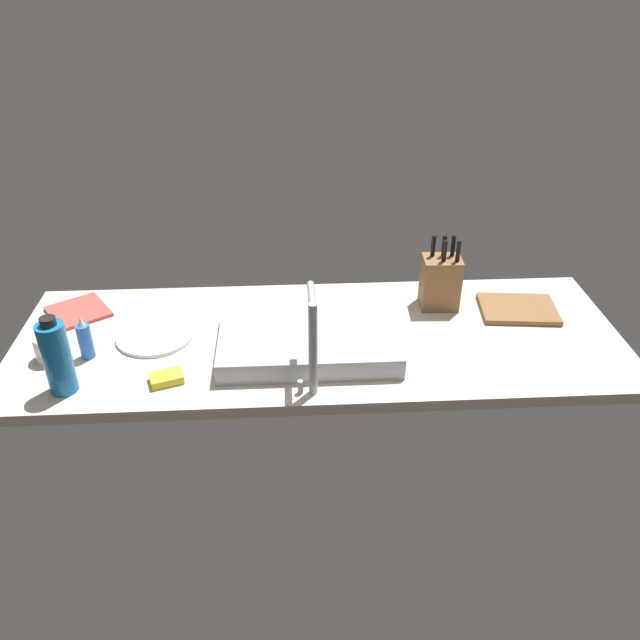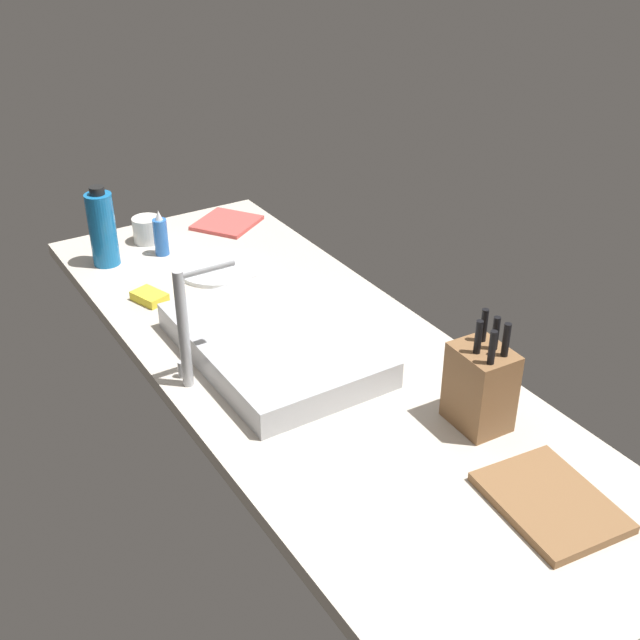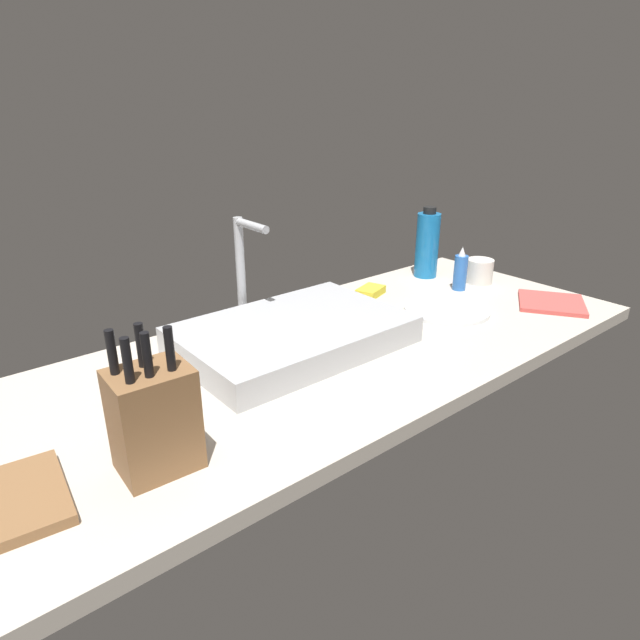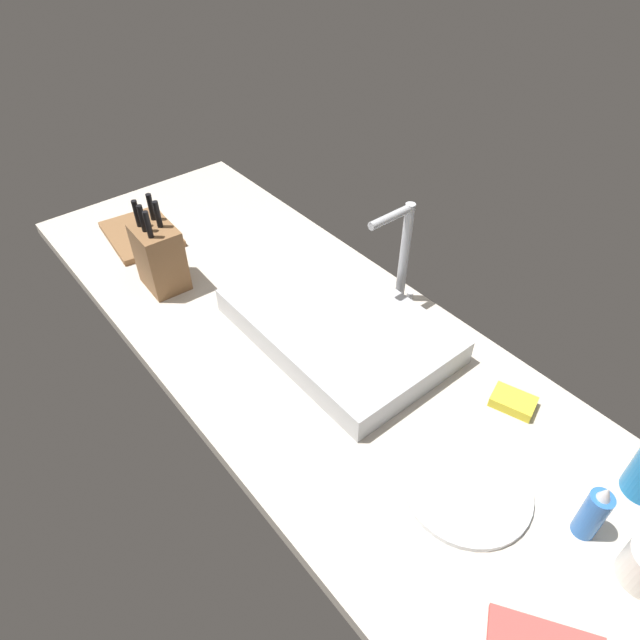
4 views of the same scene
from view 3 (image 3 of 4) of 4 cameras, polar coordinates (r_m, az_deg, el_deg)
countertop_slab at (r=126.90cm, az=-2.36°, el=-4.92°), size 188.12×67.85×3.50cm
sink_basin at (r=131.46cm, az=-2.82°, el=-1.52°), size 53.11×35.18×6.44cm
faucet at (r=142.69cm, az=-7.95°, el=5.87°), size 5.50×13.73×28.02cm
knife_block at (r=91.55cm, az=-16.90°, el=-9.75°), size 12.75×10.32×24.72cm
soap_bottle at (r=175.41cm, az=14.40°, el=4.93°), size 4.11×4.11×13.67cm
water_bottle at (r=185.29cm, az=11.09°, el=7.72°), size 7.57×7.57×23.20cm
dinner_plate at (r=157.95cm, az=13.04°, el=1.08°), size 23.82×23.82×1.20cm
dish_towel at (r=172.33cm, az=22.94°, el=1.65°), size 24.18×24.32×1.20cm
coffee_mug at (r=184.52cm, az=16.25°, el=4.91°), size 8.50×8.50×7.67cm
dish_sponge at (r=167.18cm, az=5.28°, el=2.99°), size 10.44×8.54×2.40cm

